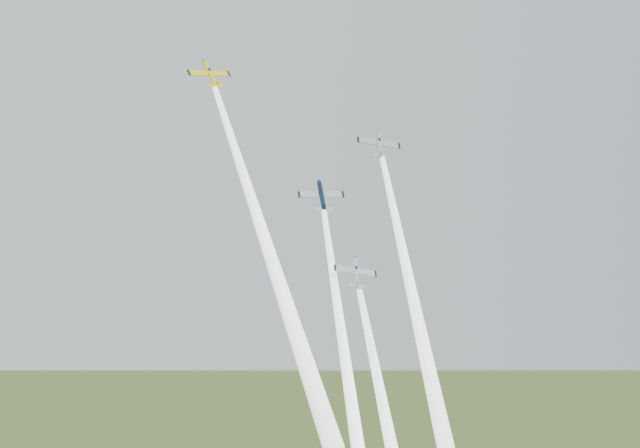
% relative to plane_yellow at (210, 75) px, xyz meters
% --- Properties ---
extents(plane_yellow, '(9.37, 6.86, 7.86)m').
position_rel_plane_yellow_xyz_m(plane_yellow, '(0.00, 0.00, 0.00)').
color(plane_yellow, yellow).
extents(smoke_trail_yellow, '(13.42, 34.78, 53.22)m').
position_rel_plane_yellow_xyz_m(smoke_trail_yellow, '(5.67, -17.61, -28.59)').
color(smoke_trail_yellow, white).
extents(plane_navy, '(7.91, 5.79, 7.40)m').
position_rel_plane_yellow_xyz_m(plane_navy, '(18.34, -1.57, -19.45)').
color(plane_navy, '#0C1837').
extents(smoke_trail_navy, '(5.73, 41.67, 62.31)m').
position_rel_plane_yellow_xyz_m(smoke_trail_navy, '(16.73, -22.95, -52.59)').
color(smoke_trail_navy, white).
extents(plane_silver_right, '(8.42, 5.49, 7.69)m').
position_rel_plane_yellow_xyz_m(plane_silver_right, '(27.93, -3.01, -10.54)').
color(plane_silver_right, '#ADB5BC').
extents(smoke_trail_silver_right, '(5.04, 36.68, 54.59)m').
position_rel_plane_yellow_xyz_m(smoke_trail_silver_right, '(26.67, -21.91, -39.82)').
color(smoke_trail_silver_right, white).
extents(plane_silver_low, '(7.52, 4.60, 7.01)m').
position_rel_plane_yellow_xyz_m(plane_silver_low, '(20.38, -13.12, -32.47)').
color(plane_silver_low, '#B3BCC2').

